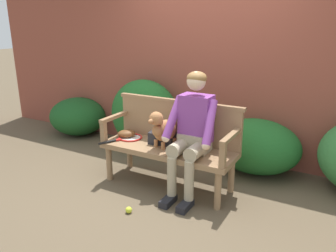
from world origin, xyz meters
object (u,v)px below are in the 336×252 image
person_seated (192,129)px  sports_bag (162,137)px  baseball_glove (126,134)px  tennis_racket (128,138)px  dog_on_bench (163,129)px  tennis_ball (129,210)px  garden_bench (168,152)px

person_seated → sports_bag: bearing=167.0°
baseball_glove → tennis_racket: bearing=-72.4°
dog_on_bench → tennis_ball: 0.96m
garden_bench → baseball_glove: baseball_glove is taller
garden_bench → dog_on_bench: (-0.06, -0.02, 0.28)m
dog_on_bench → baseball_glove: bearing=173.2°
dog_on_bench → baseball_glove: 0.58m
tennis_ball → dog_on_bench: bearing=90.3°
dog_on_bench → sports_bag: (-0.07, 0.10, -0.14)m
garden_bench → tennis_racket: (-0.56, 0.02, 0.07)m
baseball_glove → sports_bag: (0.49, 0.03, 0.03)m
tennis_racket → garden_bench: bearing=-1.7°
person_seated → tennis_ball: person_seated is taller
garden_bench → person_seated: 0.45m
dog_on_bench → tennis_ball: dog_on_bench is taller
garden_bench → tennis_ball: bearing=-94.3°
garden_bench → baseball_glove: bearing=175.3°
baseball_glove → garden_bench: bearing=-43.6°
person_seated → tennis_ball: (-0.36, -0.69, -0.71)m
person_seated → tennis_ball: 1.06m
tennis_racket → tennis_ball: tennis_racket is taller
person_seated → dog_on_bench: 0.37m
person_seated → tennis_racket: 0.91m
sports_bag → tennis_ball: bearing=-85.0°
dog_on_bench → tennis_racket: dog_on_bench is taller
garden_bench → person_seated: person_seated is taller
sports_bag → tennis_ball: 0.95m
garden_bench → tennis_ball: garden_bench is taller
garden_bench → dog_on_bench: dog_on_bench is taller
tennis_racket → baseball_glove: bearing=146.5°
tennis_racket → baseball_glove: size_ratio=2.61×
person_seated → dog_on_bench: (-0.36, 0.00, -0.05)m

